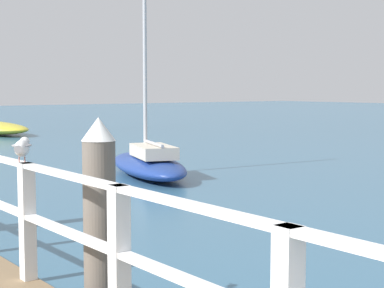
# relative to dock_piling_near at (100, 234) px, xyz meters

# --- Properties ---
(dock_piling_near) EXTENTS (0.29, 0.29, 2.02)m
(dock_piling_near) POSITION_rel_dock_piling_near_xyz_m (0.00, 0.00, 0.00)
(dock_piling_near) COLOR #6B6056
(dock_piling_near) RESTS_ON ground_plane
(seagull_foreground) EXTENTS (0.28, 0.43, 0.21)m
(seagull_foreground) POSITION_rel_dock_piling_near_xyz_m (-0.38, 0.74, 0.71)
(seagull_foreground) COLOR white
(seagull_foreground) RESTS_ON pier_railing
(boat_2) EXTENTS (2.92, 4.93, 5.17)m
(boat_2) POSITION_rel_dock_piling_near_xyz_m (6.28, 8.82, -0.68)
(boat_2) COLOR navy
(boat_2) RESTS_ON ground_plane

